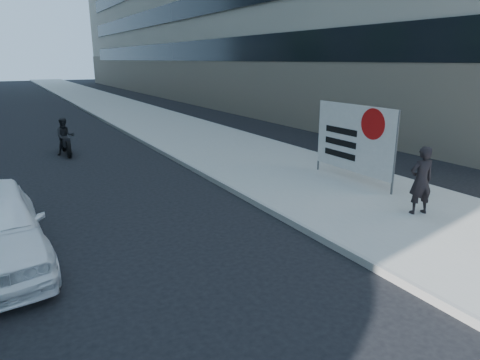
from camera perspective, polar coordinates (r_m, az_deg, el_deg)
ground at (r=6.92m, az=10.51°, el=-15.50°), size 160.00×160.00×0.00m
near_sidewalk at (r=25.95m, az=-11.38°, el=7.76°), size 5.00×120.00×0.15m
pedestrian_woman at (r=10.47m, az=22.99°, el=-0.05°), size 0.65×0.51×1.57m
protest_banner at (r=12.61m, az=14.92°, el=5.38°), size 0.08×3.06×2.20m
motorcycle at (r=17.83m, az=-22.27°, el=5.16°), size 0.71×2.04×1.42m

